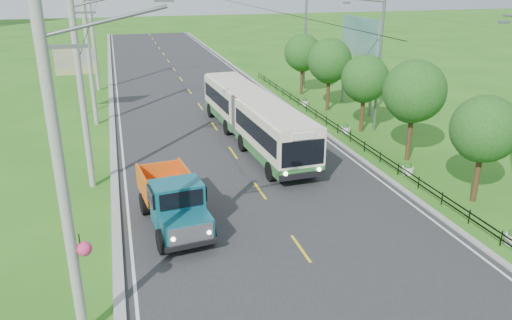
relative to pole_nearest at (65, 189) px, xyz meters
name	(u,v)px	position (x,y,z in m)	size (l,w,h in m)	color
ground	(301,249)	(8.24, 3.00, -4.94)	(240.00, 240.00, 0.00)	#296919
road	(209,119)	(8.24, 23.00, -4.93)	(14.00, 120.00, 0.02)	#28282B
curb_left	(112,125)	(1.04, 23.00, -4.86)	(0.40, 120.00, 0.15)	#9E9E99
curb_right	(297,112)	(15.39, 23.00, -4.89)	(0.30, 120.00, 0.10)	#9E9E99
edge_line_left	(120,126)	(1.59, 23.00, -4.91)	(0.12, 120.00, 0.00)	silver
edge_line_right	(291,113)	(14.89, 23.00, -4.91)	(0.12, 120.00, 0.00)	silver
centre_dash	(301,248)	(8.24, 3.00, -4.91)	(0.12, 2.20, 0.00)	yellow
railing_right	(338,129)	(16.24, 17.00, -4.64)	(0.04, 40.00, 0.60)	black
pole_nearest	(65,189)	(0.00, 0.00, 0.00)	(3.51, 0.44, 10.00)	gray
pole_near	(82,91)	(-0.02, 12.00, 0.16)	(3.51, 0.32, 10.00)	gray
pole_mid	(89,55)	(-0.02, 24.00, 0.16)	(3.51, 0.32, 10.00)	gray
pole_far	(93,36)	(-0.02, 36.00, 0.16)	(3.51, 0.32, 10.00)	gray
tree_second	(483,132)	(18.10, 5.14, -1.42)	(3.18, 3.26, 5.30)	#382314
tree_third	(414,94)	(18.10, 11.14, -0.95)	(3.60, 3.62, 6.00)	#382314
tree_fourth	(364,81)	(18.10, 17.14, -1.35)	(3.24, 3.31, 5.40)	#382314
tree_fifth	(329,63)	(18.10, 23.14, -1.08)	(3.48, 3.52, 5.80)	#382314
tree_back	(303,54)	(18.10, 29.14, -1.28)	(3.30, 3.36, 5.50)	#382314
streetlight_mid	(377,61)	(18.88, 17.00, -0.03)	(3.02, 0.20, 9.07)	slate
streetlight_far	(304,37)	(18.88, 31.00, -0.03)	(3.02, 0.20, 9.07)	slate
planter_near	(408,169)	(16.84, 9.00, -4.65)	(0.64, 0.64, 0.67)	silver
planter_mid	(346,129)	(16.84, 17.00, -4.65)	(0.64, 0.64, 0.67)	silver
planter_far	(305,102)	(16.84, 25.00, -4.65)	(0.64, 0.64, 0.67)	silver
billboard_left	(76,66)	(-1.26, 27.00, -1.07)	(3.00, 0.20, 5.20)	slate
billboard_right	(360,43)	(20.54, 23.00, 0.41)	(0.24, 6.00, 7.30)	slate
bus	(253,115)	(10.02, 16.77, -3.06)	(3.46, 16.30, 3.12)	#2C6E31
dump_truck	(173,198)	(3.54, 6.32, -3.56)	(2.84, 6.00, 2.43)	#115868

